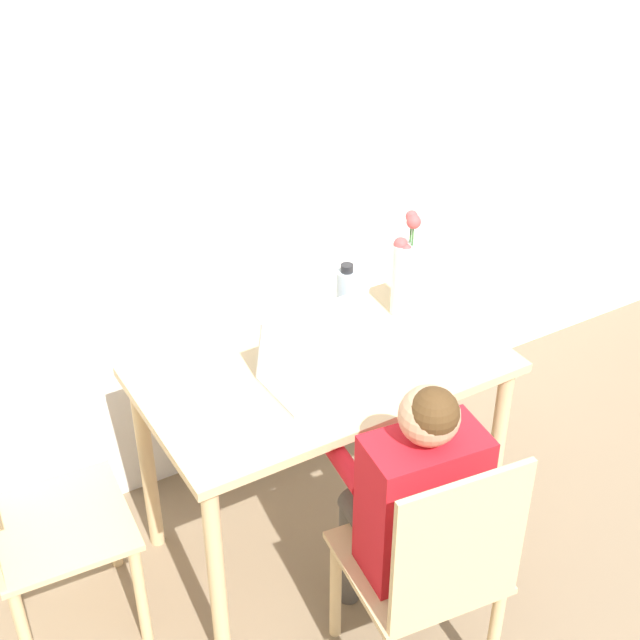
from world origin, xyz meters
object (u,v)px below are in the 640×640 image
Objects in this scene: laptop at (322,358)px; water_bottle at (346,301)px; flower_vase at (405,272)px; person_seated at (412,495)px; chair_spare at (5,492)px; chair_occupied at (430,571)px.

water_bottle reaches higher than laptop.
water_bottle is at bearing -179.35° from flower_vase.
person_seated reaches higher than laptop.
chair_spare is 2.43× the size of flower_vase.
flower_vase is 0.23m from water_bottle.
chair_occupied is 2.41× the size of flower_vase.
person_seated is 0.80m from flower_vase.
person_seated is at bearing -118.61° from chair_spare.
chair_occupied is at bearing -93.71° from laptop.
chair_occupied is 0.86× the size of person_seated.
person_seated is 0.51m from laptop.
person_seated reaches higher than water_bottle.
person_seated reaches higher than chair_occupied.
person_seated is at bearing -92.37° from laptop.
chair_spare is 3.62× the size of water_bottle.
chair_spare is at bearing 170.50° from laptop.
water_bottle is at bearing -84.49° from chair_spare.
chair_spare is (-0.93, 0.73, 0.15)m from chair_occupied.
chair_occupied is 0.88m from water_bottle.
chair_occupied is at bearing -118.98° from flower_vase.
laptop is at bearing -139.85° from water_bottle.
chair_occupied is 0.97m from flower_vase.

